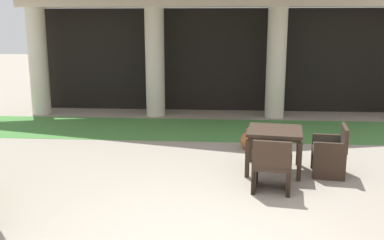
# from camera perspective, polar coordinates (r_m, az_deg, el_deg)

# --- Properties ---
(lawn_strip) EXTENTS (12.64, 2.24, 0.01)m
(lawn_strip) POSITION_cam_1_polar(r_m,az_deg,el_deg) (10.41, 2.74, -1.23)
(lawn_strip) COLOR #47843D
(lawn_strip) RESTS_ON ground
(patio_table_mid_left) EXTENTS (1.02, 1.02, 0.73)m
(patio_table_mid_left) POSITION_cam_1_polar(r_m,az_deg,el_deg) (7.52, 10.71, -1.94)
(patio_table_mid_left) COLOR #38281E
(patio_table_mid_left) RESTS_ON ground
(patio_chair_mid_left_south) EXTENTS (0.65, 0.66, 0.83)m
(patio_chair_mid_left_south) POSITION_cam_1_polar(r_m,az_deg,el_deg) (6.70, 10.36, -5.82)
(patio_chair_mid_left_south) COLOR #38281E
(patio_chair_mid_left_south) RESTS_ON ground
(patio_chair_mid_left_east) EXTENTS (0.60, 0.68, 0.84)m
(patio_chair_mid_left_east) POSITION_cam_1_polar(r_m,az_deg,el_deg) (7.61, 17.60, -3.93)
(patio_chair_mid_left_east) COLOR #38281E
(patio_chair_mid_left_east) RESTS_ON ground
(terracotta_urn) EXTENTS (0.30, 0.30, 0.44)m
(terracotta_urn) POSITION_cam_1_polar(r_m,az_deg,el_deg) (8.84, 7.27, -2.63)
(terracotta_urn) COLOR #9E5633
(terracotta_urn) RESTS_ON ground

